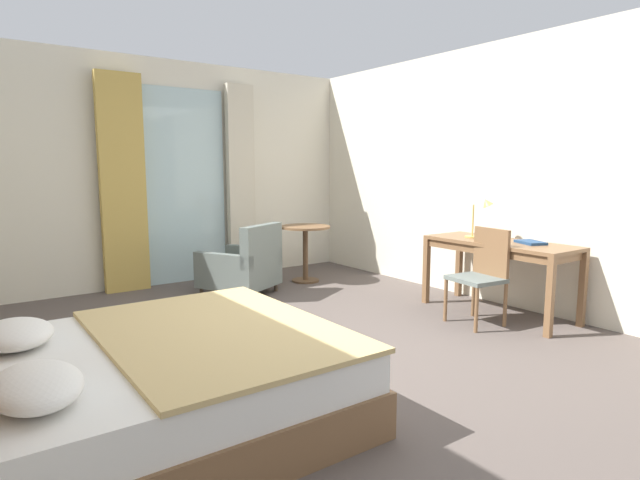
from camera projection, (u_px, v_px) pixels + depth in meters
ground at (322, 363)px, 4.18m from camera, size 5.82×7.37×0.10m
wall_back at (167, 174)px, 6.72m from camera, size 5.42×0.12×2.87m
wall_right at (523, 175)px, 5.52m from camera, size 0.12×6.97×2.87m
balcony_glass_door at (183, 187)px, 6.79m from camera, size 1.15×0.02×2.53m
curtain_panel_left at (123, 184)px, 6.24m from camera, size 0.53×0.10×2.63m
curtain_panel_right at (241, 182)px, 7.16m from camera, size 0.39×0.10×2.63m
bed at (155, 382)px, 3.01m from camera, size 2.05×1.87×1.00m
writing_desk at (500, 250)px, 5.31m from camera, size 0.63×1.55×0.77m
desk_chair at (482, 270)px, 5.02m from camera, size 0.47×0.50×0.93m
desk_lamp at (482, 212)px, 5.48m from camera, size 0.20×0.27×0.45m
closed_book at (531, 242)px, 5.11m from camera, size 0.28×0.33×0.03m
armchair_by_window at (243, 267)px, 6.20m from camera, size 1.00×1.03×0.85m
round_cafe_table at (305, 241)px, 6.87m from camera, size 0.66×0.66×0.75m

